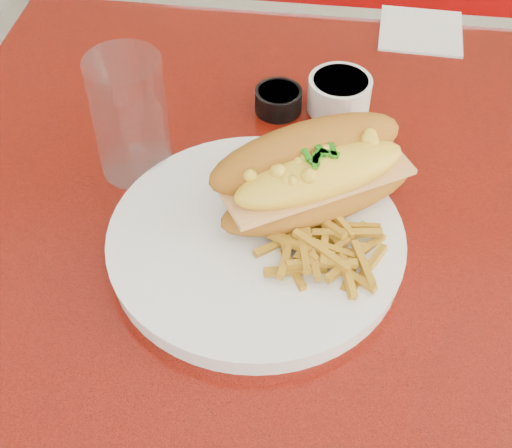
# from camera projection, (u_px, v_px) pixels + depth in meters

# --- Properties ---
(diner_table) EXTENTS (1.23, 0.83, 0.77)m
(diner_table) POSITION_uv_depth(u_px,v_px,m) (392.00, 291.00, 0.93)
(diner_table) COLOR red
(diner_table) RESTS_ON ground
(booth_bench_far) EXTENTS (1.20, 0.51, 0.90)m
(booth_bench_far) POSITION_uv_depth(u_px,v_px,m) (374.00, 105.00, 1.71)
(booth_bench_far) COLOR #990A0A
(booth_bench_far) RESTS_ON ground
(dinner_plate) EXTENTS (0.39, 0.39, 0.02)m
(dinner_plate) POSITION_uv_depth(u_px,v_px,m) (256.00, 241.00, 0.76)
(dinner_plate) COLOR white
(dinner_plate) RESTS_ON diner_table
(mac_hoagie) EXTENTS (0.25, 0.21, 0.10)m
(mac_hoagie) POSITION_uv_depth(u_px,v_px,m) (315.00, 174.00, 0.75)
(mac_hoagie) COLOR #AA681B
(mac_hoagie) RESTS_ON dinner_plate
(fries_pile) EXTENTS (0.12, 0.12, 0.03)m
(fries_pile) POSITION_uv_depth(u_px,v_px,m) (326.00, 249.00, 0.72)
(fries_pile) COLOR gold
(fries_pile) RESTS_ON dinner_plate
(fork) EXTENTS (0.02, 0.15, 0.00)m
(fork) POSITION_uv_depth(u_px,v_px,m) (330.00, 229.00, 0.76)
(fork) COLOR silver
(fork) RESTS_ON dinner_plate
(gravy_ramekin) EXTENTS (0.08, 0.08, 0.05)m
(gravy_ramekin) POSITION_uv_depth(u_px,v_px,m) (339.00, 93.00, 0.91)
(gravy_ramekin) COLOR white
(gravy_ramekin) RESTS_ON diner_table
(sauce_cup_left) EXTENTS (0.07, 0.07, 0.03)m
(sauce_cup_left) POSITION_uv_depth(u_px,v_px,m) (278.00, 99.00, 0.92)
(sauce_cup_left) COLOR black
(sauce_cup_left) RESTS_ON diner_table
(water_tumbler) EXTENTS (0.10, 0.10, 0.15)m
(water_tumbler) POSITION_uv_depth(u_px,v_px,m) (130.00, 117.00, 0.80)
(water_tumbler) COLOR #A2BFD0
(water_tumbler) RESTS_ON diner_table
(paper_napkin) EXTENTS (0.12, 0.12, 0.00)m
(paper_napkin) POSITION_uv_depth(u_px,v_px,m) (421.00, 31.00, 1.05)
(paper_napkin) COLOR white
(paper_napkin) RESTS_ON diner_table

